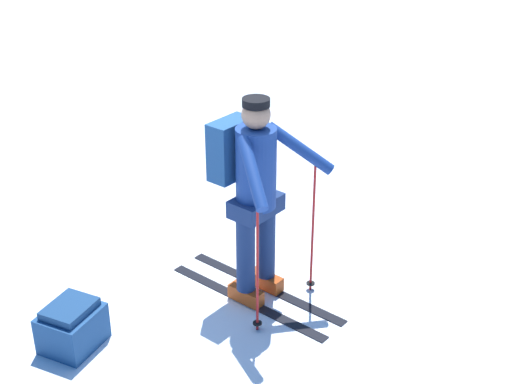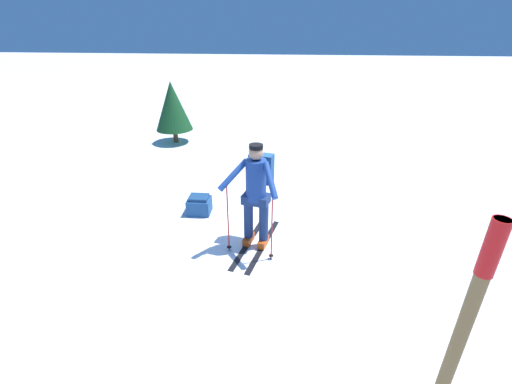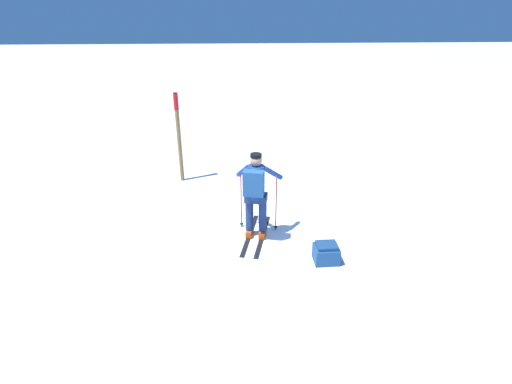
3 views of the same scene
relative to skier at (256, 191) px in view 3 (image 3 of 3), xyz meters
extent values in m
plane|color=white|center=(-0.66, 0.08, -0.98)|extent=(80.00, 80.00, 0.00)
cube|color=black|center=(0.06, 0.12, -0.98)|extent=(1.54, 0.43, 0.01)
cube|color=#C64714|center=(0.06, 0.12, -0.91)|extent=(0.32, 0.17, 0.12)
cylinder|color=navy|center=(0.06, 0.12, -0.50)|extent=(0.15, 0.15, 0.70)
cube|color=black|center=(0.00, -0.13, -0.98)|extent=(1.54, 0.43, 0.01)
cube|color=#C64714|center=(0.00, -0.13, -0.91)|extent=(0.32, 0.17, 0.12)
cylinder|color=navy|center=(0.00, -0.13, -0.50)|extent=(0.15, 0.15, 0.70)
cube|color=navy|center=(0.03, -0.01, -0.15)|extent=(0.35, 0.45, 0.14)
cylinder|color=navy|center=(0.03, -0.01, 0.17)|extent=(0.31, 0.31, 0.64)
sphere|color=tan|center=(0.03, -0.01, 0.59)|extent=(0.22, 0.22, 0.22)
cylinder|color=black|center=(0.03, -0.01, 0.69)|extent=(0.21, 0.21, 0.06)
cube|color=navy|center=(-0.21, 0.05, 0.25)|extent=(0.26, 0.40, 0.46)
cylinder|color=red|center=(0.40, 0.27, -0.39)|extent=(0.02, 0.02, 1.19)
cylinder|color=black|center=(0.40, 0.27, -0.92)|extent=(0.07, 0.07, 0.01)
cylinder|color=navy|center=(0.29, 0.22, 0.29)|extent=(0.53, 0.27, 0.41)
cylinder|color=red|center=(0.25, -0.41, -0.39)|extent=(0.02, 0.02, 1.19)
cylinder|color=black|center=(0.25, -0.41, -0.92)|extent=(0.07, 0.07, 0.01)
cylinder|color=navy|center=(0.17, -0.32, 0.29)|extent=(0.43, 0.45, 0.41)
cube|color=navy|center=(-0.88, -1.19, -0.84)|extent=(0.38, 0.43, 0.30)
cube|color=navy|center=(-0.88, -1.19, -0.66)|extent=(0.30, 0.36, 0.06)
cylinder|color=olive|center=(2.83, 1.73, 0.13)|extent=(0.10, 0.10, 2.22)
cylinder|color=red|center=(2.83, 1.73, 1.04)|extent=(0.11, 0.11, 0.40)
camera|label=1|loc=(2.22, -4.34, 2.41)|focal=50.00mm
camera|label=2|loc=(4.66, 0.50, 2.23)|focal=24.00mm
camera|label=3|loc=(-6.63, 0.36, 3.16)|focal=28.00mm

